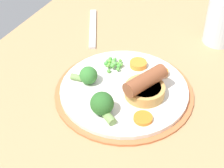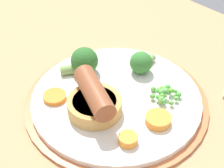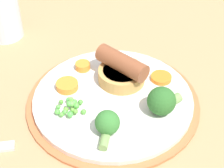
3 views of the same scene
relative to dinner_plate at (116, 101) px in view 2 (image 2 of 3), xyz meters
The scene contains 9 objects.
dining_table 4.32cm from the dinner_plate, 91.28° to the left, with size 110.00×80.00×3.00cm, color tan.
dinner_plate is the anchor object (origin of this frame).
sausage_pudding 5.49cm from the dinner_plate, 94.39° to the left, with size 9.96×8.14×5.43cm.
pea_pile 7.71cm from the dinner_plate, 136.86° to the right, with size 5.02×4.28×1.95cm.
broccoli_floret_near 8.81cm from the dinner_plate, ahead, with size 5.22×6.20×4.59cm.
broccoli_floret_far 8.27cm from the dinner_plate, 78.04° to the right, with size 3.79×5.90×3.79cm.
carrot_slice_0 8.32cm from the dinner_plate, behind, with size 3.78×3.78×1.18cm, color orange.
carrot_slice_2 9.63cm from the dinner_plate, 47.79° to the left, with size 3.64×3.64×0.74cm, color orange.
carrot_slice_6 9.53cm from the dinner_plate, 145.07° to the left, with size 2.68×2.68×1.23cm, color orange.
Camera 2 is at (-30.25, 26.92, 44.06)cm, focal length 60.00 mm.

